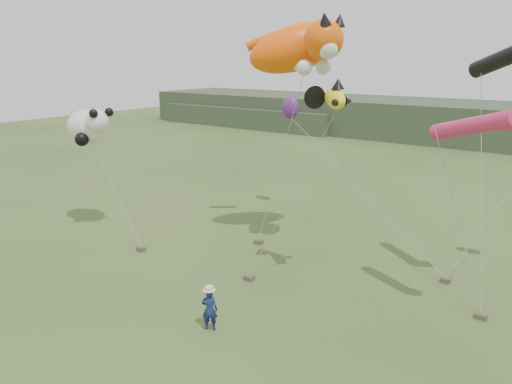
% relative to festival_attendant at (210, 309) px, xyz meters
% --- Properties ---
extents(ground, '(120.00, 120.00, 0.00)m').
position_rel_festival_attendant_xyz_m(ground, '(0.62, 0.33, -0.72)').
color(ground, '#385123').
rests_on(ground, ground).
extents(headland, '(90.00, 13.00, 4.00)m').
position_rel_festival_attendant_xyz_m(headland, '(-2.49, 45.02, 1.20)').
color(headland, '#2D3D28').
rests_on(headland, ground).
extents(festival_attendant, '(0.63, 0.56, 1.44)m').
position_rel_festival_attendant_xyz_m(festival_attendant, '(0.00, 0.00, 0.00)').
color(festival_attendant, navy).
rests_on(festival_attendant, ground).
extents(sandbag_anchors, '(14.56, 5.21, 0.19)m').
position_rel_festival_attendant_xyz_m(sandbag_anchors, '(0.11, 5.72, -0.63)').
color(sandbag_anchors, brown).
rests_on(sandbag_anchors, ground).
extents(cat_kite, '(5.86, 4.72, 3.08)m').
position_rel_festival_attendant_xyz_m(cat_kite, '(-1.83, 8.44, 8.39)').
color(cat_kite, '#FF5906').
rests_on(cat_kite, ground).
extents(fish_kite, '(2.37, 1.55, 1.16)m').
position_rel_festival_attendant_xyz_m(fish_kite, '(1.17, 5.24, 6.56)').
color(fish_kite, yellow).
rests_on(fish_kite, ground).
extents(tube_kites, '(3.62, 4.66, 3.63)m').
position_rel_festival_attendant_xyz_m(tube_kites, '(6.50, 7.35, 7.07)').
color(tube_kites, black).
rests_on(tube_kites, ground).
extents(panda_kite, '(3.08, 1.99, 1.91)m').
position_rel_festival_attendant_xyz_m(panda_kite, '(-11.64, 4.25, 4.60)').
color(panda_kite, white).
rests_on(panda_kite, ground).
extents(misc_kites, '(13.81, 2.28, 1.51)m').
position_rel_festival_attendant_xyz_m(misc_kites, '(-0.79, 12.48, 5.00)').
color(misc_kites, '#D95A13').
rests_on(misc_kites, ground).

